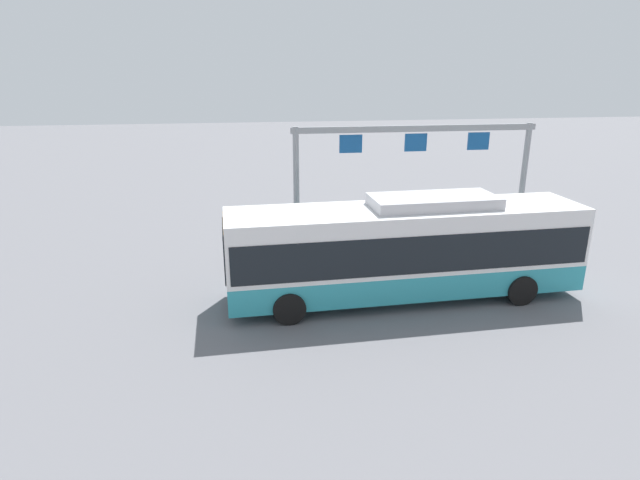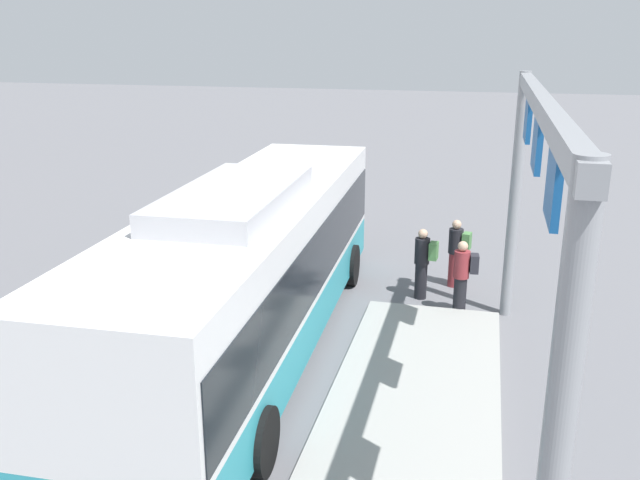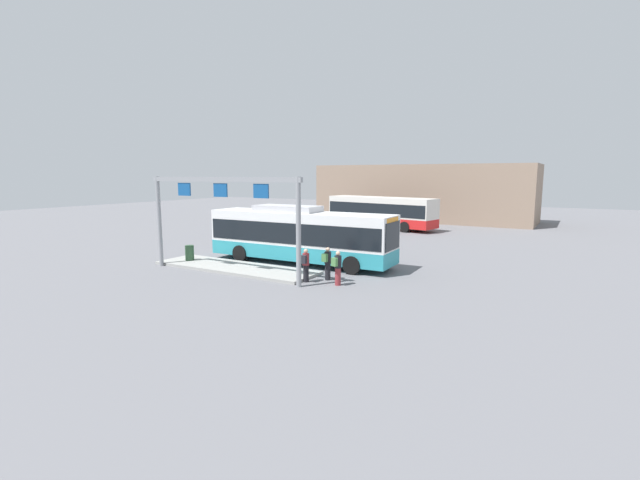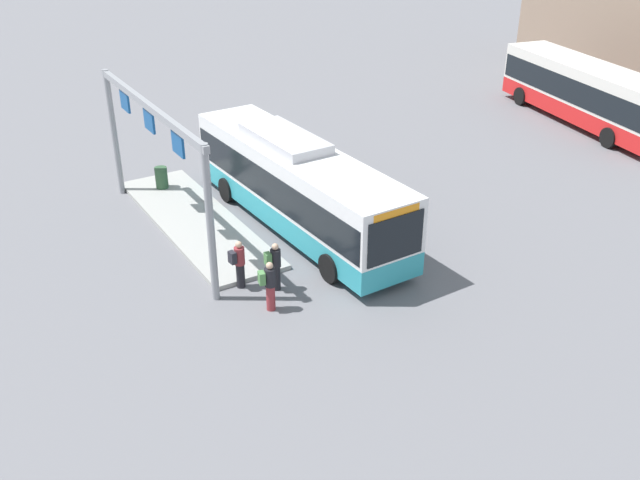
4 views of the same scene
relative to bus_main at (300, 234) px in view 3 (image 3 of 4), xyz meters
name	(u,v)px [view 3 (image 3 of 4)]	position (x,y,z in m)	size (l,w,h in m)	color
ground_plane	(300,263)	(0.01, 0.00, -1.81)	(120.00, 120.00, 0.00)	slate
platform_curb	(235,267)	(-2.31, -3.20, -1.73)	(10.00, 2.80, 0.16)	#9E9E99
bus_main	(300,234)	(0.00, 0.00, 0.00)	(11.67, 2.95, 3.46)	teal
bus_background_left	(381,210)	(-2.81, 19.00, -0.03)	(11.69, 4.71, 3.10)	red
person_boarding	(338,267)	(4.50, -3.57, -0.92)	(0.41, 0.57, 1.67)	maroon
person_waiting_near	(327,263)	(3.54, -2.86, -0.92)	(0.37, 0.55, 1.67)	black
person_waiting_mid	(306,264)	(2.82, -3.78, -0.92)	(0.37, 0.55, 1.67)	black
platform_sign_gantry	(221,204)	(-1.77, -4.74, 1.98)	(10.03, 0.24, 5.20)	gray
station_building	(423,193)	(-1.86, 29.42, 1.41)	(24.66, 8.00, 6.44)	gray
trash_bin	(190,253)	(-5.87, -3.22, -1.20)	(0.52, 0.52, 0.90)	#2D5133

